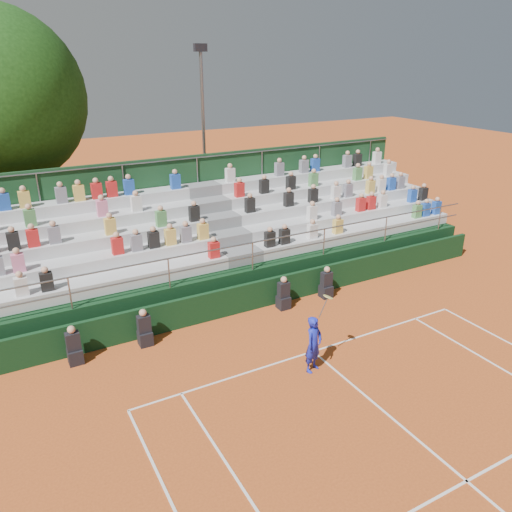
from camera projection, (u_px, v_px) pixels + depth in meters
ground at (313, 352)px, 14.66m from camera, size 90.00×90.00×0.00m
courtside_wall at (260, 294)px, 17.08m from camera, size 20.00×0.15×1.00m
line_officials at (217, 312)px, 15.91m from camera, size 9.07×0.40×1.19m
grandstand at (220, 248)px, 19.50m from camera, size 20.00×5.20×4.40m
tennis_player at (314, 344)px, 13.52m from camera, size 0.88×0.59×2.22m
floodlight_mast at (203, 125)px, 24.02m from camera, size 0.60×0.25×8.61m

